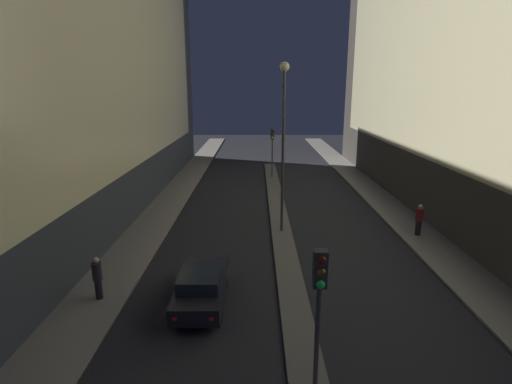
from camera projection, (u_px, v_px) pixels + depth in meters
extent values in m
cube|color=#2D333D|center=(86.00, 59.00, 24.41)|extent=(6.00, 43.35, 19.37)
cube|color=beige|center=(134.00, 42.00, 24.16)|extent=(0.05, 36.85, 14.72)
cube|color=#423D38|center=(477.00, 33.00, 24.02)|extent=(6.00, 43.35, 22.39)
cube|color=beige|center=(430.00, 13.00, 23.73)|extent=(0.05, 36.85, 17.02)
cube|color=#56544F|center=(280.00, 220.00, 24.77)|extent=(1.13, 37.08, 0.12)
cylinder|color=#383838|center=(317.00, 351.00, 9.61)|extent=(0.12, 0.12, 3.44)
cube|color=#2D2D2D|center=(320.00, 269.00, 9.06)|extent=(0.32, 0.28, 0.90)
sphere|color=#4C0F0F|center=(322.00, 260.00, 8.81)|extent=(0.20, 0.20, 0.20)
sphere|color=#4C380A|center=(322.00, 272.00, 8.89)|extent=(0.20, 0.20, 0.20)
sphere|color=#1EEA4C|center=(321.00, 285.00, 8.96)|extent=(0.20, 0.20, 0.20)
cylinder|color=#383838|center=(272.00, 158.00, 35.96)|extent=(0.12, 0.12, 3.44)
cube|color=#2D2D2D|center=(273.00, 134.00, 35.41)|extent=(0.32, 0.28, 0.90)
sphere|color=#4C0F0F|center=(273.00, 131.00, 35.16)|extent=(0.20, 0.20, 0.20)
sphere|color=#4C380A|center=(273.00, 134.00, 35.23)|extent=(0.20, 0.20, 0.20)
sphere|color=#1EEA4C|center=(273.00, 138.00, 35.31)|extent=(0.20, 0.20, 0.20)
cylinder|color=#383838|center=(283.00, 154.00, 21.59)|extent=(0.16, 0.16, 8.77)
sphere|color=#F9EAB2|center=(285.00, 67.00, 20.44)|extent=(0.51, 0.51, 0.51)
cube|color=black|center=(202.00, 288.00, 15.16)|extent=(1.73, 4.34, 0.63)
cube|color=black|center=(200.00, 278.00, 14.70)|extent=(1.47, 1.95, 0.49)
cube|color=red|center=(175.00, 319.00, 13.05)|extent=(0.14, 0.04, 0.10)
cube|color=red|center=(212.00, 319.00, 13.05)|extent=(0.14, 0.04, 0.10)
cylinder|color=black|center=(188.00, 279.00, 16.54)|extent=(0.22, 0.64, 0.64)
cylinder|color=black|center=(225.00, 279.00, 16.54)|extent=(0.22, 0.64, 0.64)
cylinder|color=black|center=(176.00, 315.00, 13.93)|extent=(0.22, 0.64, 0.64)
cylinder|color=black|center=(219.00, 315.00, 13.93)|extent=(0.22, 0.64, 0.64)
cylinder|color=black|center=(99.00, 289.00, 15.30)|extent=(0.27, 0.27, 0.78)
cylinder|color=#232328|center=(97.00, 271.00, 15.12)|extent=(0.37, 0.37, 0.70)
sphere|color=beige|center=(96.00, 260.00, 15.00)|extent=(0.23, 0.23, 0.23)
cylinder|color=black|center=(418.00, 228.00, 21.94)|extent=(0.31, 0.31, 0.80)
cylinder|color=maroon|center=(420.00, 215.00, 21.75)|extent=(0.41, 0.41, 0.71)
sphere|color=beige|center=(421.00, 207.00, 21.63)|extent=(0.23, 0.23, 0.23)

